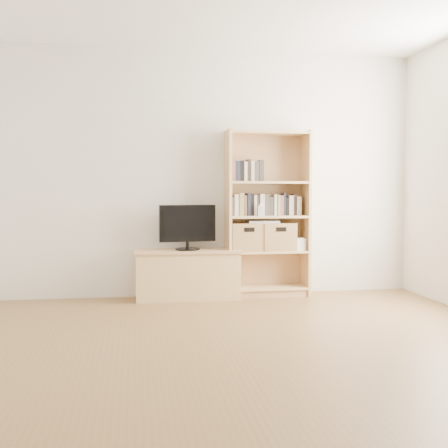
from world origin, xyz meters
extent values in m
cube|color=brown|center=(0.00, 0.00, 0.00)|extent=(4.50, 5.00, 0.01)
cube|color=white|center=(0.00, 2.50, 1.30)|extent=(4.50, 0.02, 2.60)
cube|color=tan|center=(-0.24, 2.30, 0.24)|extent=(1.06, 0.41, 0.49)
cube|color=tan|center=(0.62, 2.34, 0.88)|extent=(0.88, 0.32, 1.76)
cube|color=black|center=(-0.24, 2.30, 0.74)|extent=(0.59, 0.11, 0.46)
cube|color=#3A362F|center=(0.62, 2.36, 0.98)|extent=(0.90, 0.18, 0.24)
cube|color=#3A362F|center=(0.42, 2.36, 1.32)|extent=(0.39, 0.15, 0.20)
cube|color=white|center=(0.52, 2.25, 0.91)|extent=(0.06, 0.05, 0.10)
cube|color=olive|center=(0.39, 2.34, 0.63)|extent=(0.37, 0.31, 0.29)
cube|color=olive|center=(0.73, 2.34, 0.63)|extent=(0.36, 0.30, 0.29)
cube|color=silver|center=(0.57, 2.34, 0.79)|extent=(0.34, 0.24, 0.03)
cube|color=beige|center=(0.92, 2.34, 0.54)|extent=(0.19, 0.25, 0.11)
camera|label=1|loc=(-0.78, -3.46, 1.12)|focal=45.00mm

